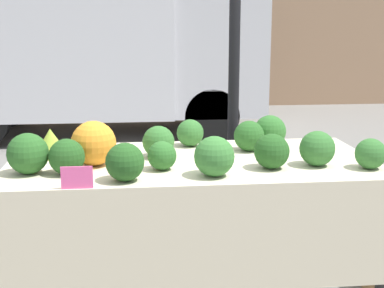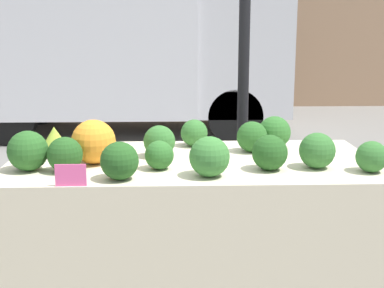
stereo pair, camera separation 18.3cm
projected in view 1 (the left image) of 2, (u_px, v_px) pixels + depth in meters
name	position (u px, v px, depth m)	size (l,w,h in m)	color
tent_pole	(234.00, 50.00, 3.33)	(0.07, 0.07, 2.67)	black
parked_truck	(89.00, 37.00, 7.22)	(4.29, 1.86, 2.53)	silver
market_table	(193.00, 184.00, 2.59)	(1.80, 0.88, 0.84)	beige
orange_cauliflower	(94.00, 143.00, 2.51)	(0.21, 0.21, 0.21)	orange
romanesco_head	(51.00, 143.00, 2.69)	(0.18, 0.18, 0.14)	#93B238
broccoli_head_0	(67.00, 157.00, 2.36)	(0.16, 0.16, 0.16)	#23511E
broccoli_head_1	(158.00, 142.00, 2.67)	(0.16, 0.16, 0.16)	#336B2D
broccoli_head_2	(270.00, 131.00, 2.90)	(0.17, 0.17, 0.17)	#2D6628
broccoli_head_3	(371.00, 154.00, 2.46)	(0.14, 0.14, 0.14)	#336B2D
broccoli_head_4	(317.00, 149.00, 2.51)	(0.17, 0.17, 0.17)	#336B2D
broccoli_head_5	(92.00, 138.00, 2.84)	(0.12, 0.12, 0.12)	#2D6628
broccoli_head_6	(125.00, 162.00, 2.26)	(0.17, 0.17, 0.17)	#23511E
broccoli_head_7	(214.00, 156.00, 2.33)	(0.18, 0.18, 0.18)	#387533
broccoli_head_8	(272.00, 151.00, 2.46)	(0.16, 0.16, 0.16)	#23511E
broccoli_head_9	(162.00, 156.00, 2.44)	(0.13, 0.13, 0.13)	#2D6628
broccoli_head_10	(28.00, 154.00, 2.37)	(0.18, 0.18, 0.18)	#285B23
broccoli_head_11	(190.00, 133.00, 2.92)	(0.15, 0.15, 0.15)	#336B2D
broccoli_head_12	(249.00, 136.00, 2.81)	(0.16, 0.16, 0.16)	#285B23
price_sign	(77.00, 178.00, 2.16)	(0.13, 0.01, 0.09)	#F45B9E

